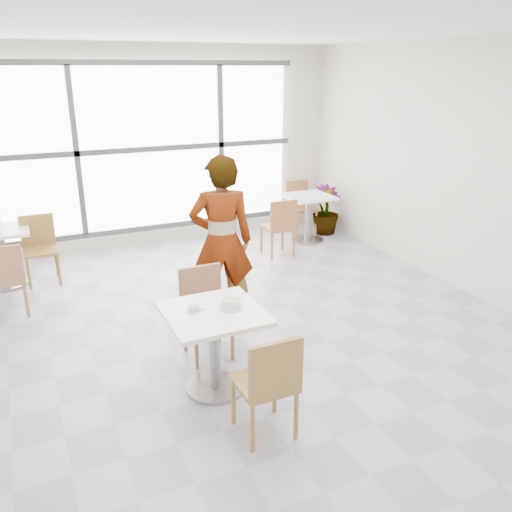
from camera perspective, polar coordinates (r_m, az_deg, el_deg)
name	(u,v)px	position (r m, az deg, el deg)	size (l,w,h in m)	color
floor	(244,337)	(5.57, -1.31, -8.76)	(7.00, 7.00, 0.00)	#9E9EA5
ceiling	(241,25)	(4.90, -1.61, 23.75)	(7.00, 7.00, 0.00)	white
wall_back	(151,148)	(8.30, -11.28, 11.40)	(6.00, 6.00, 0.00)	silver
wall_right	(477,172)	(6.77, 22.82, 8.40)	(7.00, 7.00, 0.00)	silver
window	(152,149)	(8.24, -11.17, 11.35)	(4.60, 0.07, 2.52)	white
main_table	(214,336)	(4.51, -4.57, -8.59)	(0.80, 0.80, 0.75)	white
chair_near	(269,380)	(3.96, 1.43, -13.32)	(0.42, 0.42, 0.87)	olive
chair_far	(204,305)	(5.11, -5.61, -5.35)	(0.42, 0.42, 0.87)	#8E5D40
oatmeal_bowl	(231,303)	(4.44, -2.73, -5.14)	(0.21, 0.21, 0.09)	silver
coffee_cup	(194,308)	(4.41, -6.77, -5.62)	(0.16, 0.13, 0.07)	silver
person	(222,242)	(5.57, -3.76, 1.56)	(0.67, 0.44, 1.85)	black
bg_table_left	(2,249)	(7.39, -25.86, 0.65)	(0.70, 0.70, 0.75)	white
bg_table_right	(308,212)	(8.46, 5.67, 4.82)	(0.70, 0.70, 0.75)	white
bg_chair_left_near	(4,276)	(6.41, -25.61, -1.94)	(0.42, 0.42, 0.87)	#9C6248
bg_chair_left_far	(40,244)	(7.36, -22.41, 1.19)	(0.42, 0.42, 0.87)	olive
bg_chair_right_near	(280,224)	(7.70, 2.64, 3.50)	(0.42, 0.42, 0.87)	#9E5E36
bg_chair_right_far	(300,203)	(8.92, 4.74, 5.72)	(0.42, 0.42, 0.87)	#A1663C
plant_right	(326,210)	(8.90, 7.56, 4.99)	(0.46, 0.46, 0.82)	#4A783C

